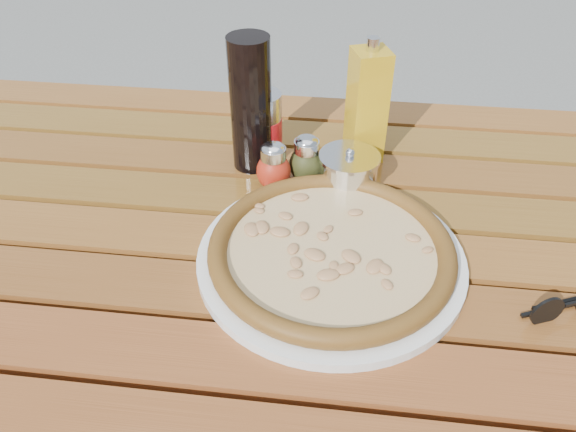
# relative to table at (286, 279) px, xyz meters

# --- Properties ---
(table) EXTENTS (1.40, 0.90, 0.75)m
(table) POSITION_rel_table_xyz_m (0.00, 0.00, 0.00)
(table) COLOR #3B220D
(table) RESTS_ON ground
(plate) EXTENTS (0.46, 0.46, 0.01)m
(plate) POSITION_rel_table_xyz_m (0.06, -0.03, 0.08)
(plate) COLOR silver
(plate) RESTS_ON table
(pizza) EXTENTS (0.36, 0.36, 0.03)m
(pizza) POSITION_rel_table_xyz_m (0.06, -0.03, 0.10)
(pizza) COLOR beige
(pizza) RESTS_ON plate
(pepper_shaker) EXTENTS (0.06, 0.06, 0.08)m
(pepper_shaker) POSITION_rel_table_xyz_m (-0.04, 0.13, 0.11)
(pepper_shaker) COLOR red
(pepper_shaker) RESTS_ON table
(oregano_shaker) EXTENTS (0.06, 0.06, 0.08)m
(oregano_shaker) POSITION_rel_table_xyz_m (0.01, 0.16, 0.11)
(oregano_shaker) COLOR #383B17
(oregano_shaker) RESTS_ON table
(dark_bottle) EXTENTS (0.08, 0.08, 0.22)m
(dark_bottle) POSITION_rel_table_xyz_m (-0.08, 0.19, 0.19)
(dark_bottle) COLOR black
(dark_bottle) RESTS_ON table
(soda_can) EXTENTS (0.08, 0.08, 0.12)m
(soda_can) POSITION_rel_table_xyz_m (-0.07, 0.21, 0.13)
(soda_can) COLOR silver
(soda_can) RESTS_ON table
(olive_oil_cruet) EXTENTS (0.07, 0.07, 0.21)m
(olive_oil_cruet) POSITION_rel_table_xyz_m (0.10, 0.24, 0.17)
(olive_oil_cruet) COLOR #BF9114
(olive_oil_cruet) RESTS_ON table
(parmesan_tin) EXTENTS (0.11, 0.11, 0.07)m
(parmesan_tin) POSITION_rel_table_xyz_m (0.08, 0.14, 0.11)
(parmesan_tin) COLOR silver
(parmesan_tin) RESTS_ON table
(sunglasses) EXTENTS (0.11, 0.06, 0.04)m
(sunglasses) POSITION_rel_table_xyz_m (0.36, -0.09, 0.09)
(sunglasses) COLOR black
(sunglasses) RESTS_ON table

